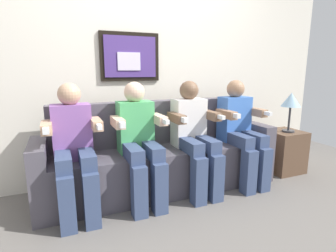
# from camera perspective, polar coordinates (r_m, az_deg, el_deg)

# --- Properties ---
(ground_plane) EXTENTS (6.23, 6.23, 0.00)m
(ground_plane) POSITION_cam_1_polar(r_m,az_deg,el_deg) (2.60, 1.32, -15.95)
(ground_plane) COLOR #66605B
(back_wall_assembly) EXTENTS (4.80, 0.10, 2.60)m
(back_wall_assembly) POSITION_cam_1_polar(r_m,az_deg,el_deg) (3.01, -4.72, 13.54)
(back_wall_assembly) COLOR silver
(back_wall_assembly) RESTS_ON ground_plane
(couch) EXTENTS (2.40, 0.58, 0.90)m
(couch) POSITION_cam_1_polar(r_m,az_deg,el_deg) (2.75, -1.43, -7.23)
(couch) COLOR #514C56
(couch) RESTS_ON ground_plane
(person_leftmost) EXTENTS (0.46, 0.56, 1.11)m
(person_leftmost) POSITION_cam_1_polar(r_m,az_deg,el_deg) (2.34, -19.60, -3.86)
(person_leftmost) COLOR #8C59A5
(person_leftmost) RESTS_ON ground_plane
(person_left_center) EXTENTS (0.46, 0.56, 1.11)m
(person_left_center) POSITION_cam_1_polar(r_m,az_deg,el_deg) (2.42, -6.23, -2.66)
(person_left_center) COLOR #4CB266
(person_left_center) RESTS_ON ground_plane
(person_right_center) EXTENTS (0.46, 0.56, 1.11)m
(person_right_center) POSITION_cam_1_polar(r_m,az_deg,el_deg) (2.63, 5.59, -1.48)
(person_right_center) COLOR white
(person_right_center) RESTS_ON ground_plane
(person_rightmost) EXTENTS (0.46, 0.56, 1.11)m
(person_rightmost) POSITION_cam_1_polar(r_m,az_deg,el_deg) (2.94, 15.31, -0.46)
(person_rightmost) COLOR #3F72CC
(person_rightmost) RESTS_ON ground_plane
(side_table_right) EXTENTS (0.40, 0.40, 0.50)m
(side_table_right) POSITION_cam_1_polar(r_m,az_deg,el_deg) (3.53, 23.50, -4.95)
(side_table_right) COLOR brown
(side_table_right) RESTS_ON ground_plane
(table_lamp) EXTENTS (0.22, 0.22, 0.46)m
(table_lamp) POSITION_cam_1_polar(r_m,az_deg,el_deg) (3.38, 24.89, 4.78)
(table_lamp) COLOR #333338
(table_lamp) RESTS_ON side_table_right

